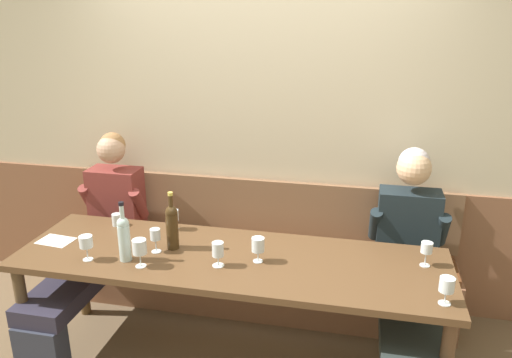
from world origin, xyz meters
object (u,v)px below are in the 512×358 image
object	(u,v)px
wine_bottle_clear_water	(172,225)
wine_glass_near_bucket	(173,216)
person_right_seat	(96,235)
wine_glass_mid_left	(427,249)
wine_glass_left_end	(258,245)
wine_glass_right_end	(139,248)
person_center_right_seat	(409,266)
wine_glass_by_bottle	(218,251)
wine_glass_center_front	(86,243)
water_tumbler_left	(117,220)
wall_bench	(255,272)
wine_bottle_amber_mid	(124,237)
wine_glass_mid_right	(155,236)
wine_glass_center_rear	(447,286)
dining_table	(230,268)

from	to	relation	value
wine_bottle_clear_water	wine_glass_near_bucket	size ratio (longest dim) A/B	2.67
person_right_seat	wine_glass_mid_left	size ratio (longest dim) A/B	8.94
wine_glass_left_end	wine_glass_right_end	xyz separation A→B (m)	(-0.63, -0.20, 0.01)
person_center_right_seat	wine_glass_by_bottle	size ratio (longest dim) A/B	8.93
person_center_right_seat	wine_glass_right_end	xyz separation A→B (m)	(-1.50, -0.55, 0.23)
wine_glass_center_front	wine_bottle_clear_water	bearing A→B (deg)	30.14
person_center_right_seat	water_tumbler_left	world-z (taller)	person_center_right_seat
wall_bench	wine_glass_right_end	size ratio (longest dim) A/B	17.21
wine_glass_center_front	wine_glass_right_end	distance (m)	0.33
wine_bottle_amber_mid	wine_glass_mid_left	size ratio (longest dim) A/B	2.49
wall_bench	water_tumbler_left	distance (m)	1.07
wine_glass_mid_left	wine_glass_by_bottle	size ratio (longest dim) A/B	0.99
water_tumbler_left	person_right_seat	bearing A→B (deg)	163.20
wine_glass_mid_right	wine_glass_near_bucket	distance (m)	0.33
wine_glass_left_end	wine_glass_center_rear	distance (m)	1.01
dining_table	wine_glass_right_end	bearing A→B (deg)	-154.39
person_right_seat	wine_glass_by_bottle	xyz separation A→B (m)	(1.02, -0.45, 0.22)
dining_table	wine_glass_center_rear	distance (m)	1.20
wine_glass_center_rear	person_right_seat	bearing A→B (deg)	165.15
person_right_seat	wine_glass_near_bucket	size ratio (longest dim) A/B	9.52
dining_table	wine_glass_mid_right	xyz separation A→B (m)	(-0.44, -0.03, 0.18)
dining_table	wine_glass_center_front	bearing A→B (deg)	-164.98
wine_bottle_amber_mid	wine_glass_left_end	size ratio (longest dim) A/B	2.42
person_right_seat	wine_bottle_amber_mid	bearing A→B (deg)	-46.14
wall_bench	wine_glass_center_front	xyz separation A→B (m)	(-0.79, -0.89, 0.58)
wine_bottle_clear_water	wine_glass_by_bottle	world-z (taller)	wine_bottle_clear_water
wine_glass_left_end	wine_glass_mid_right	bearing A→B (deg)	-178.99
wall_bench	wine_glass_center_front	distance (m)	1.32
water_tumbler_left	wine_glass_right_end	bearing A→B (deg)	-51.25
wine_bottle_clear_water	wine_glass_center_rear	bearing A→B (deg)	-10.72
wine_glass_center_rear	wine_glass_right_end	xyz separation A→B (m)	(-1.62, 0.03, 0.02)
person_right_seat	wall_bench	bearing A→B (deg)	18.00
wine_bottle_clear_water	wine_glass_mid_right	world-z (taller)	wine_bottle_clear_water
wine_glass_center_front	wine_glass_center_rear	bearing A→B (deg)	-1.21
person_right_seat	wine_glass_left_end	bearing A→B (deg)	-16.17
wine_glass_near_bucket	water_tumbler_left	distance (m)	0.40
wine_glass_mid_left	wine_glass_near_bucket	size ratio (longest dim) A/B	1.06
wall_bench	water_tumbler_left	world-z (taller)	wall_bench
wine_glass_by_bottle	wine_glass_right_end	distance (m)	0.44
person_center_right_seat	water_tumbler_left	xyz separation A→B (m)	(-1.90, -0.06, 0.16)
wine_bottle_amber_mid	wine_glass_mid_right	world-z (taller)	wine_bottle_amber_mid
wine_glass_center_front	wine_glass_by_bottle	size ratio (longest dim) A/B	1.03
wall_bench	wine_glass_center_rear	distance (m)	1.59
person_center_right_seat	wall_bench	bearing A→B (deg)	161.74
wall_bench	wine_glass_near_bucket	xyz separation A→B (m)	(-0.46, -0.38, 0.57)
wine_bottle_clear_water	wine_glass_mid_left	world-z (taller)	wine_bottle_clear_water
wall_bench	dining_table	distance (m)	0.78
wine_glass_mid_left	water_tumbler_left	xyz separation A→B (m)	(-1.96, 0.14, -0.06)
wall_bench	wine_glass_left_end	distance (m)	0.92
person_right_seat	wine_glass_near_bucket	world-z (taller)	person_right_seat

